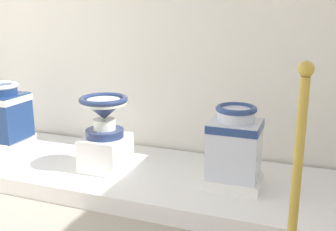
% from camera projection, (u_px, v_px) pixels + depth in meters
% --- Properties ---
extents(display_platform, '(3.84, 0.98, 0.12)m').
position_uv_depth(display_platform, '(172.00, 182.00, 2.91)').
color(display_platform, white).
rests_on(display_platform, ground_plane).
extents(plinth_block_pale_glazed, '(0.31, 0.38, 0.13)m').
position_uv_depth(plinth_block_pale_glazed, '(6.00, 145.00, 3.30)').
color(plinth_block_pale_glazed, white).
rests_on(plinth_block_pale_glazed, display_platform).
extents(antique_toilet_pale_glazed, '(0.36, 0.31, 0.45)m').
position_uv_depth(antique_toilet_pale_glazed, '(2.00, 110.00, 3.23)').
color(antique_toilet_pale_glazed, navy).
rests_on(antique_toilet_pale_glazed, plinth_block_pale_glazed).
extents(plinth_block_rightmost, '(0.30, 0.33, 0.25)m').
position_uv_depth(plinth_block_rightmost, '(106.00, 152.00, 2.98)').
color(plinth_block_rightmost, white).
rests_on(plinth_block_rightmost, display_platform).
extents(antique_toilet_rightmost, '(0.35, 0.35, 0.30)m').
position_uv_depth(antique_toilet_rightmost, '(104.00, 111.00, 2.89)').
color(antique_toilet_rightmost, navy).
rests_on(antique_toilet_rightmost, plinth_block_rightmost).
extents(plinth_block_squat_floral, '(0.37, 0.30, 0.08)m').
position_uv_depth(plinth_block_squat_floral, '(233.00, 181.00, 2.68)').
color(plinth_block_squat_floral, white).
rests_on(plinth_block_squat_floral, display_platform).
extents(antique_toilet_squat_floral, '(0.33, 0.29, 0.48)m').
position_uv_depth(antique_toilet_squat_floral, '(235.00, 141.00, 2.61)').
color(antique_toilet_squat_floral, silver).
rests_on(antique_toilet_squat_floral, plinth_block_squat_floral).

